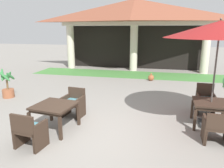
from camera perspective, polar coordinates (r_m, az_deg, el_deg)
ground_plane at (r=5.95m, az=-5.99°, el=-12.17°), size 60.00×60.00×0.00m
background_pavilion at (r=14.24m, az=5.95°, el=17.28°), size 9.84×2.93×4.42m
lawn_strip at (r=13.02m, az=4.77°, el=2.51°), size 11.64×2.17×0.01m
patio_table_near_foreground at (r=5.99m, az=-14.82°, el=-6.03°), size 1.10×1.10×0.70m
patio_chair_near_foreground_north at (r=6.84m, az=-9.98°, el=-5.00°), size 0.66×0.62×0.86m
patio_chair_near_foreground_south at (r=5.35m, az=-20.82°, el=-11.36°), size 0.68×0.58×0.86m
patio_table_mid_left at (r=6.59m, az=24.44°, el=-5.06°), size 0.96×0.96×0.70m
patio_umbrella_mid_left at (r=6.26m, az=26.34°, el=12.53°), size 2.80×2.80×2.90m
patio_chair_mid_left_south at (r=5.76m, az=25.72°, el=-10.26°), size 0.61×0.57×0.80m
patio_chair_mid_left_north at (r=7.57m, az=23.15°, el=-4.02°), size 0.57×0.59×0.93m
potted_palm_left_edge at (r=9.49m, az=-25.59°, el=-1.09°), size 0.55×0.55×1.17m
terracotta_urn at (r=11.57m, az=10.17°, el=1.64°), size 0.31×0.31×0.39m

